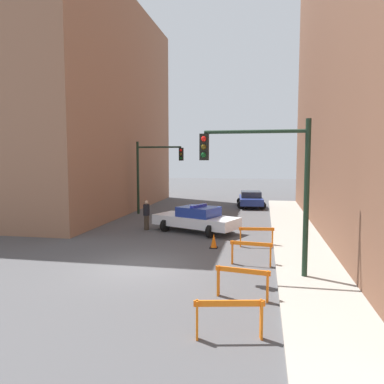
{
  "coord_description": "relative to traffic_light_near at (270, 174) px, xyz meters",
  "views": [
    {
      "loc": [
        4.51,
        -12.97,
        4.06
      ],
      "look_at": [
        0.47,
        8.06,
        2.09
      ],
      "focal_mm": 35.0,
      "sensor_mm": 36.0,
      "label": 1
    }
  ],
  "objects": [
    {
      "name": "ground_plane",
      "position": [
        -4.73,
        0.31,
        -3.53
      ],
      "size": [
        120.0,
        120.0,
        0.0
      ],
      "primitive_type": "plane",
      "color": "#4C4C4F"
    },
    {
      "name": "sidewalk_right",
      "position": [
        1.47,
        0.31,
        -3.47
      ],
      "size": [
        2.4,
        44.0,
        0.12
      ],
      "color": "#9E998E",
      "rests_on": "ground_plane"
    },
    {
      "name": "building_corner_left",
      "position": [
        -16.73,
        14.31,
        4.33
      ],
      "size": [
        14.0,
        20.0,
        15.72
      ],
      "color": "#93664C",
      "rests_on": "ground_plane"
    },
    {
      "name": "traffic_light_near",
      "position": [
        0.0,
        0.0,
        0.0
      ],
      "size": [
        3.64,
        0.35,
        5.2
      ],
      "color": "black",
      "rests_on": "sidewalk_right"
    },
    {
      "name": "traffic_light_far",
      "position": [
        -8.03,
        13.03,
        -0.13
      ],
      "size": [
        3.44,
        0.35,
        5.2
      ],
      "color": "black",
      "rests_on": "ground_plane"
    },
    {
      "name": "police_car",
      "position": [
        -3.8,
        7.22,
        -2.81
      ],
      "size": [
        5.05,
        3.56,
        1.52
      ],
      "rotation": [
        0.0,
        0.0,
        1.16
      ],
      "color": "white",
      "rests_on": "ground_plane"
    },
    {
      "name": "parked_car_near",
      "position": [
        -1.23,
        18.27,
        -2.86
      ],
      "size": [
        2.5,
        4.43,
        1.31
      ],
      "rotation": [
        0.0,
        0.0,
        0.08
      ],
      "color": "navy",
      "rests_on": "ground_plane"
    },
    {
      "name": "pedestrian_crossing",
      "position": [
        -6.67,
        7.3,
        -2.67
      ],
      "size": [
        0.47,
        0.47,
        1.66
      ],
      "rotation": [
        0.0,
        0.0,
        3.54
      ],
      "color": "#382D23",
      "rests_on": "ground_plane"
    },
    {
      "name": "barrier_front",
      "position": [
        -0.92,
        -4.6,
        -2.91
      ],
      "size": [
        1.58,
        0.46,
        0.9
      ],
      "rotation": [
        0.0,
        0.0,
        0.21
      ],
      "color": "orange",
      "rests_on": "ground_plane"
    },
    {
      "name": "barrier_mid",
      "position": [
        -0.77,
        -2.12,
        -2.91
      ],
      "size": [
        1.59,
        0.41,
        0.9
      ],
      "rotation": [
        0.0,
        0.0,
        -0.17
      ],
      "color": "orange",
      "rests_on": "ground_plane"
    },
    {
      "name": "barrier_back",
      "position": [
        -0.63,
        1.33,
        -2.91
      ],
      "size": [
        1.6,
        0.32,
        0.9
      ],
      "rotation": [
        0.0,
        0.0,
        -0.11
      ],
      "color": "orange",
      "rests_on": "ground_plane"
    },
    {
      "name": "barrier_corner",
      "position": [
        -0.5,
        4.33,
        -2.91
      ],
      "size": [
        1.59,
        0.34,
        0.9
      ],
      "rotation": [
        0.0,
        0.0,
        0.12
      ],
      "color": "orange",
      "rests_on": "ground_plane"
    },
    {
      "name": "traffic_cone",
      "position": [
        -2.38,
        3.77,
        -3.21
      ],
      "size": [
        0.36,
        0.36,
        0.66
      ],
      "color": "black",
      "rests_on": "ground_plane"
    }
  ]
}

